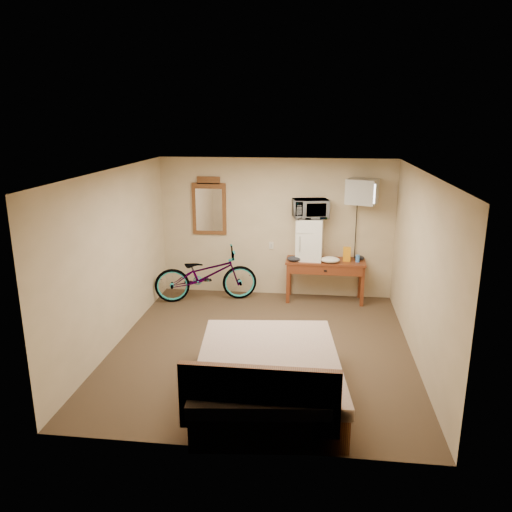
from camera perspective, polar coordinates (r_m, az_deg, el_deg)
name	(u,v)px	position (r m, az deg, el deg)	size (l,w,h in m)	color
room	(262,264)	(6.81, 0.71, -0.87)	(4.60, 4.64, 2.50)	#443322
desk	(325,267)	(8.87, 7.93, -1.26)	(1.40, 0.56, 0.75)	maroon
mini_fridge	(310,239)	(8.81, 6.14, 1.97)	(0.48, 0.46, 0.74)	white
microwave	(310,209)	(8.70, 6.24, 5.40)	(0.59, 0.40, 0.33)	white
snack_bag	(347,254)	(8.83, 10.33, 0.21)	(0.13, 0.07, 0.26)	orange
blue_cup	(358,258)	(8.84, 11.54, -0.27)	(0.07, 0.07, 0.12)	#4183DE
cloth_cream	(330,260)	(8.72, 8.47, -0.42)	(0.33, 0.26, 0.10)	white
cloth_dark_a	(294,259)	(8.73, 4.38, -0.31)	(0.25, 0.18, 0.09)	black
cloth_dark_b	(359,258)	(8.98, 11.73, -0.20)	(0.17, 0.14, 0.08)	black
crt_television	(362,191)	(8.64, 12.03, 7.23)	(0.59, 0.65, 0.42)	black
wall_mirror	(209,207)	(9.11, -5.37, 5.64)	(0.62, 0.04, 1.05)	brown
bicycle	(206,275)	(8.92, -5.74, -2.14)	(0.64, 1.82, 0.95)	black
bed	(268,377)	(5.90, 1.34, -13.70)	(1.83, 2.29, 0.90)	brown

